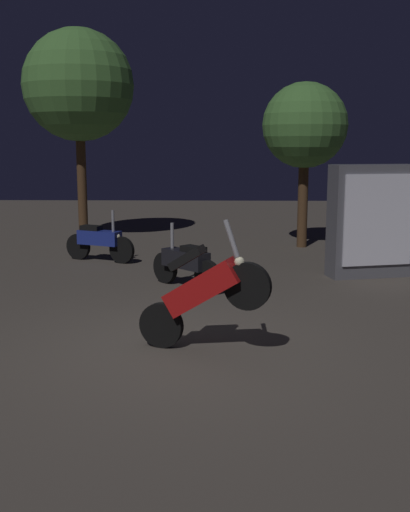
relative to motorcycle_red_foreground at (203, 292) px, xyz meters
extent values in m
plane|color=#4C443D|center=(-0.27, 0.09, -0.74)|extent=(40.00, 40.00, 0.00)
cylinder|color=black|center=(-0.52, 0.18, -0.46)|extent=(0.56, 0.28, 0.56)
cylinder|color=black|center=(0.52, -0.18, 0.12)|extent=(0.56, 0.28, 0.56)
cube|color=#B71414|center=(0.00, 0.00, 0.06)|extent=(1.01, 0.60, 0.76)
cube|color=black|center=(-0.18, 0.06, 0.40)|extent=(0.48, 0.37, 0.32)
cylinder|color=gray|center=(0.34, -0.12, 0.66)|extent=(0.21, 0.12, 0.44)
sphere|color=#F2EABF|center=(0.43, -0.15, 0.40)|extent=(0.12, 0.12, 0.12)
cylinder|color=black|center=(-2.87, 6.03, -0.46)|extent=(0.55, 0.31, 0.56)
cylinder|color=black|center=(-1.85, 5.61, -0.46)|extent=(0.55, 0.31, 0.56)
cube|color=navy|center=(-2.36, 5.82, -0.23)|extent=(0.99, 0.65, 0.30)
cube|color=black|center=(-2.54, 5.90, -0.03)|extent=(0.50, 0.39, 0.10)
cylinder|color=gray|center=(-2.04, 5.68, 0.14)|extent=(0.08, 0.08, 0.45)
sphere|color=#F2EABF|center=(-1.94, 5.65, -0.18)|extent=(0.12, 0.12, 0.12)
cylinder|color=black|center=(0.00, 2.99, -0.46)|extent=(0.47, 0.47, 0.56)
cylinder|color=black|center=(-0.78, 3.77, -0.46)|extent=(0.47, 0.47, 0.56)
cube|color=black|center=(-0.39, 3.38, -0.23)|extent=(0.89, 0.88, 0.30)
cube|color=black|center=(-0.25, 3.24, -0.03)|extent=(0.48, 0.48, 0.10)
cylinder|color=gray|center=(-0.64, 3.63, 0.14)|extent=(0.08, 0.08, 0.45)
sphere|color=#F2EABF|center=(-0.71, 3.70, -0.18)|extent=(0.12, 0.12, 0.12)
cylinder|color=#4C331E|center=(2.20, 7.81, 0.36)|extent=(0.24, 0.24, 2.20)
sphere|color=#477A38|center=(2.20, 7.81, 2.16)|extent=(2.01, 2.01, 2.01)
cylinder|color=#4C331E|center=(-3.35, 8.80, 0.73)|extent=(0.24, 0.24, 2.94)
sphere|color=#477A38|center=(-3.35, 8.80, 3.17)|extent=(2.78, 2.78, 2.78)
cube|color=#595960|center=(3.04, 4.45, 0.31)|extent=(1.67, 0.85, 2.10)
cube|color=white|center=(3.11, 4.19, 0.36)|extent=(1.32, 0.34, 1.68)
camera|label=1|loc=(0.20, -7.19, 1.75)|focal=43.63mm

